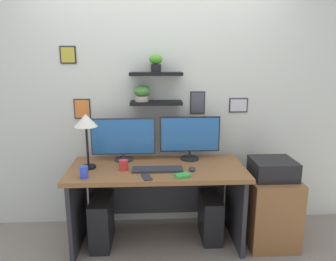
{
  "coord_description": "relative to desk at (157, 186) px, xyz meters",
  "views": [
    {
      "loc": [
        -0.03,
        -2.63,
        1.71
      ],
      "look_at": [
        0.1,
        0.05,
        1.08
      ],
      "focal_mm": 32.9,
      "sensor_mm": 36.0,
      "label": 1
    }
  ],
  "objects": [
    {
      "name": "printer",
      "position": [
        1.05,
        -0.09,
        0.19
      ],
      "size": [
        0.38,
        0.34,
        0.17
      ],
      "primitive_type": "cube",
      "color": "black",
      "rests_on": "drawer_cabinet"
    },
    {
      "name": "desk_lamp",
      "position": [
        -0.62,
        -0.05,
        0.61
      ],
      "size": [
        0.2,
        0.2,
        0.49
      ],
      "color": "black",
      "rests_on": "desk"
    },
    {
      "name": "keyboard",
      "position": [
        0.0,
        -0.14,
        0.22
      ],
      "size": [
        0.44,
        0.14,
        0.02
      ],
      "primitive_type": "cube",
      "color": "#2D2D33",
      "rests_on": "desk"
    },
    {
      "name": "scissors_tray",
      "position": [
        0.21,
        -0.3,
        0.22
      ],
      "size": [
        0.14,
        0.11,
        0.02
      ],
      "primitive_type": "cube",
      "rotation": [
        0.0,
        0.0,
        0.26
      ],
      "color": "green",
      "rests_on": "desk"
    },
    {
      "name": "computer_tower_right",
      "position": [
        0.51,
        -0.0,
        -0.33
      ],
      "size": [
        0.18,
        0.4,
        0.43
      ],
      "primitive_type": "cube",
      "color": "black",
      "rests_on": "ground"
    },
    {
      "name": "drawer_cabinet",
      "position": [
        1.05,
        -0.09,
        -0.22
      ],
      "size": [
        0.44,
        0.5,
        0.65
      ],
      "primitive_type": "cube",
      "color": "brown",
      "rests_on": "ground"
    },
    {
      "name": "monitor_left",
      "position": [
        -0.32,
        0.16,
        0.43
      ],
      "size": [
        0.61,
        0.18,
        0.41
      ],
      "color": "#2D2D33",
      "rests_on": "desk"
    },
    {
      "name": "desk",
      "position": [
        0.0,
        0.0,
        0.0
      ],
      "size": [
        1.59,
        0.68,
        0.75
      ],
      "color": "brown",
      "rests_on": "ground"
    },
    {
      "name": "pen_cup",
      "position": [
        -0.6,
        -0.28,
        0.26
      ],
      "size": [
        0.07,
        0.07,
        0.1
      ],
      "primitive_type": "cylinder",
      "color": "blue",
      "rests_on": "desk"
    },
    {
      "name": "cell_phone",
      "position": [
        -0.09,
        -0.3,
        0.22
      ],
      "size": [
        0.1,
        0.15,
        0.01
      ],
      "primitive_type": "cube",
      "rotation": [
        0.0,
        0.0,
        0.25
      ],
      "color": "#2D2D33",
      "rests_on": "desk"
    },
    {
      "name": "computer_mouse",
      "position": [
        0.3,
        -0.15,
        0.23
      ],
      "size": [
        0.06,
        0.09,
        0.03
      ],
      "primitive_type": "ellipsoid",
      "color": "#2D2D33",
      "rests_on": "desk"
    },
    {
      "name": "back_wall_assembly",
      "position": [
        -0.0,
        0.38,
        0.81
      ],
      "size": [
        4.4,
        0.24,
        2.7
      ],
      "color": "silver",
      "rests_on": "ground"
    },
    {
      "name": "ground_plane",
      "position": [
        0.0,
        -0.05,
        -0.54
      ],
      "size": [
        8.0,
        8.0,
        0.0
      ],
      "primitive_type": "plane",
      "color": "gray"
    },
    {
      "name": "monitor_right",
      "position": [
        0.32,
        0.16,
        0.44
      ],
      "size": [
        0.58,
        0.18,
        0.42
      ],
      "color": "black",
      "rests_on": "desk"
    },
    {
      "name": "coffee_mug",
      "position": [
        -0.3,
        -0.11,
        0.26
      ],
      "size": [
        0.08,
        0.08,
        0.09
      ],
      "primitive_type": "cylinder",
      "color": "red",
      "rests_on": "desk"
    },
    {
      "name": "computer_tower_left",
      "position": [
        -0.52,
        -0.07,
        -0.31
      ],
      "size": [
        0.18,
        0.4,
        0.46
      ],
      "primitive_type": "cube",
      "color": "black",
      "rests_on": "ground"
    }
  ]
}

